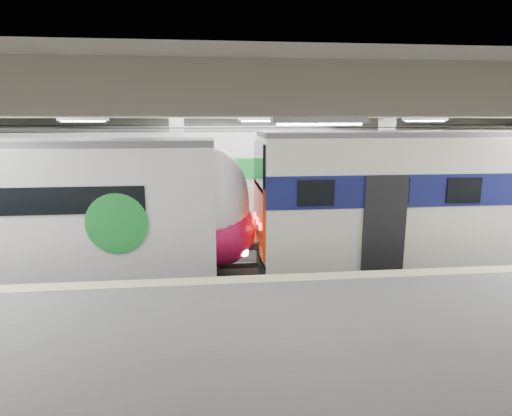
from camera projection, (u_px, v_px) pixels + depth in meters
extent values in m
cube|color=black|center=(268.00, 275.00, 13.98)|extent=(36.00, 24.00, 0.10)
cube|color=silver|center=(269.00, 99.00, 12.83)|extent=(36.00, 24.00, 0.20)
cube|color=beige|center=(244.00, 160.00, 23.14)|extent=(30.00, 0.10, 5.50)
cube|color=beige|center=(428.00, 383.00, 3.68)|extent=(30.00, 0.10, 5.50)
cube|color=#5C5C5E|center=(319.00, 375.00, 7.53)|extent=(30.00, 7.00, 1.10)
cube|color=#CABF8F|center=(286.00, 278.00, 10.58)|extent=(30.00, 0.50, 0.02)
cube|color=beige|center=(179.00, 179.00, 16.01)|extent=(0.50, 0.50, 5.50)
cube|color=beige|center=(384.00, 176.00, 16.85)|extent=(0.50, 0.50, 5.50)
cube|color=beige|center=(269.00, 109.00, 12.89)|extent=(30.00, 18.00, 0.50)
cube|color=#59544C|center=(268.00, 271.00, 13.95)|extent=(30.00, 1.52, 0.16)
cube|color=#59544C|center=(252.00, 229.00, 19.31)|extent=(30.00, 1.52, 0.16)
cylinder|color=black|center=(269.00, 128.00, 13.01)|extent=(30.00, 0.03, 0.03)
cylinder|color=black|center=(252.00, 125.00, 18.36)|extent=(30.00, 0.03, 0.03)
cube|color=white|center=(280.00, 121.00, 11.01)|extent=(26.00, 8.40, 0.12)
cube|color=silver|center=(7.00, 209.00, 12.66)|extent=(12.26, 2.74, 3.68)
ellipsoid|color=silver|center=(215.00, 205.00, 13.31)|extent=(2.17, 2.68, 3.61)
ellipsoid|color=#B80F43|center=(219.00, 230.00, 13.49)|extent=(2.30, 2.74, 2.21)
cylinder|color=#1A8F31|center=(117.00, 224.00, 11.70)|extent=(1.70, 0.06, 1.70)
cube|color=black|center=(15.00, 273.00, 13.07)|extent=(12.26, 1.92, 0.70)
cube|color=silver|center=(467.00, 196.00, 14.16)|extent=(13.78, 3.02, 3.92)
cube|color=#131754|center=(468.00, 182.00, 14.07)|extent=(13.82, 3.08, 0.95)
cube|color=red|center=(259.00, 217.00, 13.55)|extent=(0.08, 2.57, 2.16)
cube|color=black|center=(259.00, 165.00, 13.21)|extent=(0.08, 2.42, 1.41)
cube|color=#4C4C51|center=(473.00, 134.00, 13.75)|extent=(13.78, 2.36, 0.16)
cube|color=black|center=(460.00, 257.00, 14.60)|extent=(13.78, 2.11, 0.70)
cube|color=silver|center=(159.00, 178.00, 18.39)|extent=(14.59, 3.13, 3.95)
cube|color=#1A8F31|center=(159.00, 166.00, 18.28)|extent=(14.63, 3.19, 0.83)
cube|color=#4C4C51|center=(157.00, 129.00, 17.96)|extent=(14.58, 2.61, 0.16)
cube|color=black|center=(161.00, 227.00, 18.84)|extent=(14.59, 2.82, 0.60)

